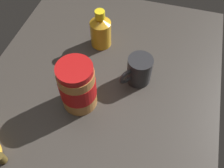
% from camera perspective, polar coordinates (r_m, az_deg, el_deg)
% --- Properties ---
extents(ground_plane, '(0.94, 0.68, 0.04)m').
position_cam_1_polar(ground_plane, '(0.72, -3.70, -3.73)').
color(ground_plane, '#38332D').
extents(peanut_butter_jar, '(0.10, 0.10, 0.15)m').
position_cam_1_polar(peanut_butter_jar, '(0.64, -7.94, -0.53)').
color(peanut_butter_jar, '#B27238').
rests_on(peanut_butter_jar, ground_plane).
extents(honey_bottle, '(0.07, 0.07, 0.13)m').
position_cam_1_polar(honey_bottle, '(0.79, -2.63, 12.18)').
color(honey_bottle, orange).
rests_on(honey_bottle, ground_plane).
extents(coffee_mug, '(0.09, 0.08, 0.09)m').
position_cam_1_polar(coffee_mug, '(0.70, 6.18, 3.18)').
color(coffee_mug, '#262628').
rests_on(coffee_mug, ground_plane).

